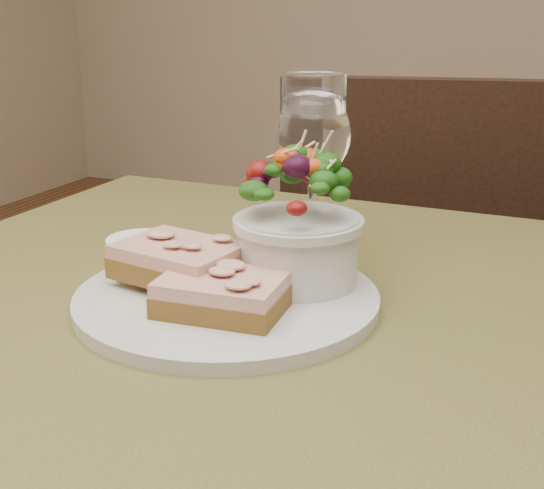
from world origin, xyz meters
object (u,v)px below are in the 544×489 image
at_px(cafe_table, 252,414).
at_px(sandwich_back, 179,261).
at_px(sandwich_front, 223,294).
at_px(salad_bowl, 298,219).
at_px(chair_far, 406,397).
at_px(wine_glass, 313,140).
at_px(dinner_plate, 227,299).
at_px(ramekin, 142,255).

xyz_separation_m(cafe_table, sandwich_back, (-0.07, 0.00, 0.14)).
xyz_separation_m(sandwich_front, sandwich_back, (-0.06, 0.04, 0.01)).
distance_m(cafe_table, salad_bowl, 0.18).
distance_m(chair_far, salad_bowl, 0.84).
relative_size(cafe_table, wine_glass, 4.57).
distance_m(chair_far, sandwich_back, 0.86).
distance_m(cafe_table, sandwich_back, 0.15).
height_order(dinner_plate, sandwich_front, sandwich_front).
bearing_deg(ramekin, wine_glass, 52.32).
bearing_deg(wine_glass, dinner_plate, -97.32).
height_order(cafe_table, salad_bowl, salad_bowl).
height_order(chair_far, wine_glass, wine_glass).
bearing_deg(sandwich_front, chair_far, 85.39).
bearing_deg(cafe_table, chair_far, 91.54).
distance_m(ramekin, wine_glass, 0.21).
distance_m(cafe_table, wine_glass, 0.28).
relative_size(cafe_table, sandwich_back, 6.76).
bearing_deg(sandwich_front, dinner_plate, 107.13).
xyz_separation_m(chair_far, salad_bowl, (0.04, -0.65, 0.53)).
distance_m(dinner_plate, sandwich_back, 0.06).
xyz_separation_m(dinner_plate, wine_glass, (0.02, 0.16, 0.12)).
height_order(sandwich_front, sandwich_back, sandwich_back).
bearing_deg(wine_glass, chair_far, 91.44).
distance_m(sandwich_front, wine_glass, 0.21).
xyz_separation_m(dinner_plate, salad_bowl, (0.05, 0.05, 0.07)).
xyz_separation_m(chair_far, dinner_plate, (-0.01, -0.70, 0.46)).
distance_m(dinner_plate, ramekin, 0.10).
distance_m(ramekin, salad_bowl, 0.15).
height_order(chair_far, sandwich_back, chair_far).
bearing_deg(sandwich_front, ramekin, 151.77).
bearing_deg(dinner_plate, cafe_table, -9.08).
xyz_separation_m(sandwich_back, ramekin, (-0.05, 0.01, -0.00)).
distance_m(sandwich_back, ramekin, 0.05).
relative_size(chair_far, wine_glass, 5.14).
relative_size(dinner_plate, sandwich_front, 2.49).
distance_m(chair_far, sandwich_front, 0.88).
height_order(chair_far, salad_bowl, chair_far).
distance_m(chair_far, wine_glass, 0.80).
height_order(cafe_table, dinner_plate, dinner_plate).
height_order(dinner_plate, ramekin, ramekin).
bearing_deg(dinner_plate, sandwich_back, 179.69).
height_order(dinner_plate, sandwich_back, sandwich_back).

